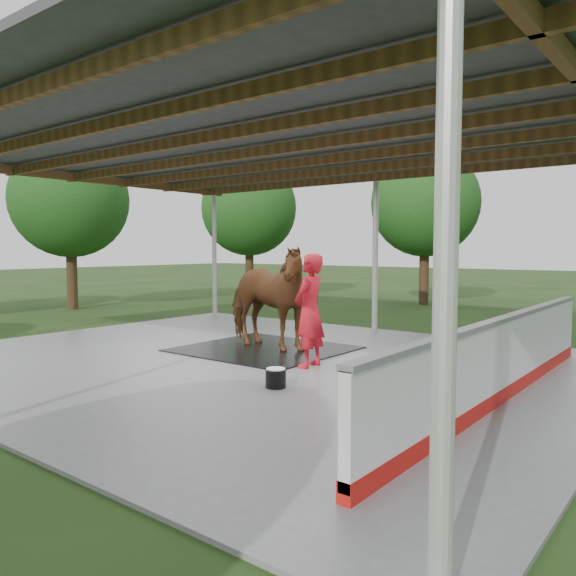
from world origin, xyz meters
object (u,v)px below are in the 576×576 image
Objects in this scene: handler at (310,310)px; wash_bucket at (276,378)px; horse at (264,298)px; dasher_board at (502,361)px.

wash_bucket is (0.46, -1.49, -0.84)m from handler.
horse is 3.29m from wash_bucket.
handler is at bearing 177.46° from dasher_board.
horse is 1.25× the size of handler.
dasher_board is 5.17m from horse.
handler is at bearing 107.11° from wash_bucket.
horse is (-5.06, 0.95, 0.52)m from dasher_board.
dasher_board is 3.24× the size of horse.
handler reaches higher than wash_bucket.
dasher_board is 3.20m from wash_bucket.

